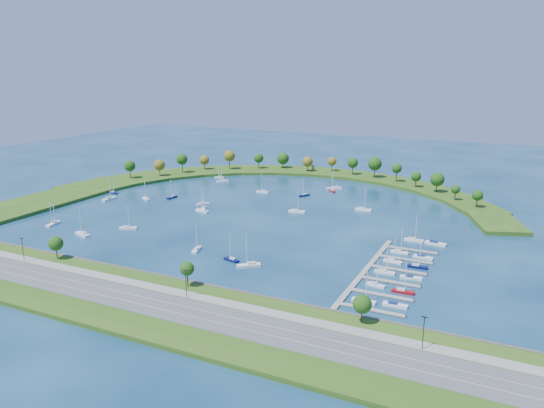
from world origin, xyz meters
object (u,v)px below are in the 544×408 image
at_px(moored_boat_6, 109,198).
at_px(moored_boat_11, 297,211).
at_px(moored_boat_4, 203,203).
at_px(docked_boat_10, 414,240).
at_px(moored_boat_3, 197,249).
at_px(docked_boat_7, 417,266).
at_px(moored_boat_7, 249,265).
at_px(docked_boat_8, 399,251).
at_px(docked_boat_11, 435,243).
at_px(moored_boat_14, 304,195).
at_px(moored_boat_16, 53,223).
at_px(moored_boat_18, 334,188).
at_px(moored_boat_10, 232,259).
at_px(docked_boat_9, 423,257).
at_px(dock_system, 383,274).
at_px(moored_boat_2, 146,198).
at_px(moored_boat_17, 204,208).
at_px(moored_boat_15, 128,227).
at_px(moored_boat_21, 83,234).
at_px(moored_boat_19, 54,222).
at_px(moored_boat_9, 263,191).
at_px(docked_boat_3, 403,291).
at_px(moored_boat_1, 223,181).
at_px(docked_boat_2, 375,284).
at_px(moored_boat_5, 172,197).
at_px(docked_boat_0, 364,300).
at_px(moored_boat_20, 363,209).
at_px(docked_boat_6, 393,261).
at_px(harbor_tower, 313,168).
at_px(moored_boat_13, 113,192).
at_px(moored_boat_0, 332,190).
at_px(docked_boat_5, 411,278).
at_px(docked_boat_1, 395,305).
at_px(moored_boat_12, 202,210).

height_order(moored_boat_6, moored_boat_11, moored_boat_6).
height_order(moored_boat_4, docked_boat_10, docked_boat_10).
relative_size(moored_boat_4, moored_boat_6, 0.76).
height_order(moored_boat_3, docked_boat_7, moored_boat_3).
xyz_separation_m(moored_boat_7, docked_boat_8, (51.52, 42.80, -0.09)).
xyz_separation_m(docked_boat_8, docked_boat_11, (12.33, 18.48, -0.17)).
distance_m(moored_boat_14, moored_boat_16, 146.76).
xyz_separation_m(moored_boat_6, moored_boat_18, (114.47, 86.96, 0.03)).
bearing_deg(moored_boat_10, docked_boat_9, -137.81).
height_order(dock_system, moored_boat_2, moored_boat_2).
bearing_deg(moored_boat_17, moored_boat_15, -29.09).
distance_m(moored_boat_10, moored_boat_17, 85.91).
bearing_deg(moored_boat_21, moored_boat_19, -0.69).
xyz_separation_m(moored_boat_18, moored_boat_19, (-104.03, -138.82, -0.13)).
height_order(moored_boat_14, docked_boat_7, docked_boat_7).
height_order(moored_boat_3, moored_boat_9, moored_boat_9).
distance_m(moored_boat_10, moored_boat_18, 145.48).
bearing_deg(moored_boat_18, docked_boat_3, 83.25).
bearing_deg(dock_system, moored_boat_1, 140.43).
height_order(moored_boat_2, docked_boat_10, docked_boat_10).
bearing_deg(docked_boat_2, moored_boat_2, 162.38).
xyz_separation_m(moored_boat_5, moored_boat_18, (82.49, 66.75, 0.11)).
xyz_separation_m(moored_boat_1, moored_boat_21, (1.92, -134.12, 0.04)).
relative_size(moored_boat_14, docked_boat_10, 0.89).
height_order(moored_boat_21, docked_boat_0, moored_boat_21).
height_order(moored_boat_20, docked_boat_6, moored_boat_20).
xyz_separation_m(moored_boat_16, docked_boat_2, (170.11, -4.85, -0.04)).
relative_size(moored_boat_5, docked_boat_2, 1.10).
height_order(moored_boat_1, docked_boat_3, moored_boat_1).
distance_m(harbor_tower, moored_boat_13, 149.50).
xyz_separation_m(moored_boat_15, docked_boat_6, (130.58, 11.23, -0.04)).
height_order(moored_boat_1, docked_boat_0, moored_boat_1).
height_order(docked_boat_2, docked_boat_9, docked_boat_2).
distance_m(moored_boat_4, moored_boat_7, 104.89).
bearing_deg(moored_boat_6, moored_boat_20, -69.59).
bearing_deg(moored_boat_0, moored_boat_5, 81.43).
bearing_deg(moored_boat_15, docked_boat_5, -29.22).
xyz_separation_m(moored_boat_19, docked_boat_1, (181.21, -20.21, -0.25)).
distance_m(moored_boat_2, moored_boat_7, 131.10).
bearing_deg(moored_boat_15, docked_boat_11, -11.41).
relative_size(moored_boat_1, moored_boat_4, 1.15).
xyz_separation_m(moored_boat_9, moored_boat_20, (71.04, -14.29, 0.04)).
relative_size(docked_boat_0, docked_boat_9, 1.44).
distance_m(moored_boat_11, moored_boat_19, 128.41).
distance_m(moored_boat_5, moored_boat_6, 37.83).
bearing_deg(moored_boat_13, moored_boat_2, 1.78).
relative_size(moored_boat_7, moored_boat_13, 1.44).
height_order(moored_boat_0, moored_boat_12, moored_boat_12).
bearing_deg(moored_boat_17, docked_boat_9, 63.99).
height_order(moored_boat_5, moored_boat_15, moored_boat_15).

